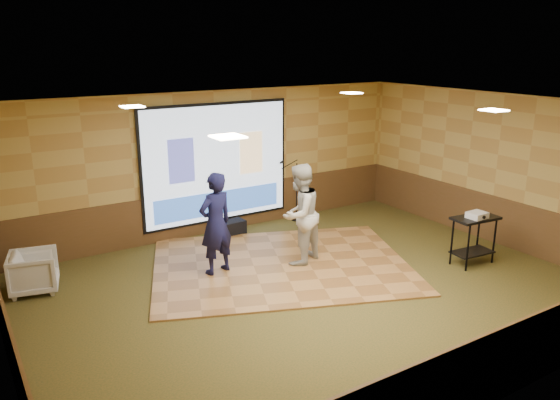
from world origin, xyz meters
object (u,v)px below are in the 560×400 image
projector_screen (217,165)px  dance_floor (281,265)px  av_table (474,232)px  player_right (300,214)px  mic_stand (294,200)px  projector (477,215)px  banquet_chair (34,272)px  duffel_bag (233,228)px  player_left (216,223)px

projector_screen → dance_floor: size_ratio=0.73×
dance_floor → av_table: 3.57m
player_right → mic_stand: 2.57m
projector → mic_stand: 4.15m
projector_screen → dance_floor: 2.73m
projector_screen → banquet_chair: 4.15m
projector → duffel_bag: 4.89m
player_left → banquet_chair: player_left is taller
projector_screen → banquet_chair: (-3.85, -1.06, -1.14)m
duffel_bag → av_table: bearing=-51.3°
player_left → player_right: 1.53m
dance_floor → player_left: player_left is taller
player_left → mic_stand: (2.81, 1.77, -0.44)m
projector_screen → av_table: 5.24m
duffel_bag → player_right: bearing=-81.6°
player_right → mic_stand: size_ratio=1.28×
av_table → duffel_bag: av_table is taller
av_table → player_left: bearing=153.6°
projector_screen → duffel_bag: bearing=-63.7°
av_table → projector: projector is taller
dance_floor → projector: bearing=-31.4°
duffel_bag → banquet_chair: bearing=-169.9°
player_right → mic_stand: (1.32, 2.16, -0.46)m
player_left → duffel_bag: (1.18, 1.67, -0.78)m
player_right → banquet_chair: size_ratio=2.49×
dance_floor → player_right: player_right is taller
player_right → mic_stand: player_right is taller
player_left → av_table: player_left is taller
dance_floor → player_left: bearing=165.6°
player_left → banquet_chair: size_ratio=2.43×
av_table → mic_stand: bearing=109.7°
player_right → projector_screen: bearing=-101.8°
banquet_chair → av_table: bearing=-100.5°
banquet_chair → duffel_bag: (4.01, 0.72, -0.19)m
av_table → mic_stand: mic_stand is taller
player_right → duffel_bag: bearing=-104.6°
banquet_chair → player_right: bearing=-94.4°
mic_stand → player_left: bearing=-151.0°
projector_screen → mic_stand: size_ratio=2.30×
projector_screen → duffel_bag: 1.38m
dance_floor → av_table: (3.03, -1.78, 0.60)m
dance_floor → banquet_chair: bearing=162.6°
player_right → av_table: bearing=125.0°
projector → banquet_chair: (-6.98, 3.08, -0.62)m
player_right → player_left: bearing=-37.6°
av_table → duffel_bag: bearing=128.7°
dance_floor → banquet_chair: (-3.98, 1.25, 0.32)m
projector_screen → player_right: 2.49m
mic_stand → av_table: bearing=-73.6°
projector_screen → projector: bearing=-52.8°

